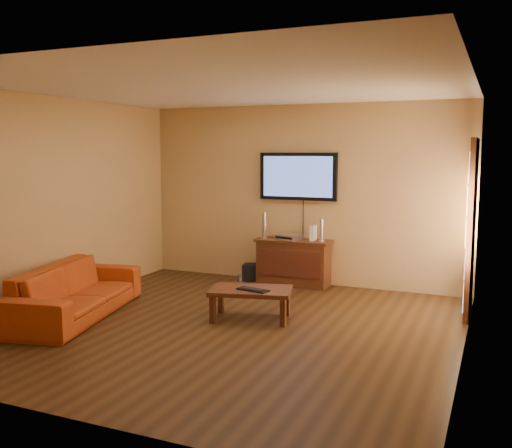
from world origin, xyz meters
The scene contains 14 objects.
ground_plane centered at (0.00, 0.00, 0.00)m, with size 5.00×5.00×0.00m, color #301E0D.
room_walls centered at (0.00, 0.62, 1.69)m, with size 5.00×5.00×5.00m.
french_door centered at (2.46, 1.70, 1.05)m, with size 0.07×1.02×2.22m.
media_console centered at (-0.05, 2.28, 0.35)m, with size 1.13×0.43×0.69m.
television centered at (-0.05, 2.45, 1.63)m, with size 1.21×0.08×0.71m.
coffee_table centered at (0.09, 0.38, 0.33)m, with size 1.06×0.78×0.38m.
sofa centered at (-1.93, -0.33, 0.42)m, with size 2.14×0.62×0.84m, color #B14113.
speaker_left centered at (-0.52, 2.26, 0.87)m, with size 0.11×0.11×0.40m.
speaker_right centered at (0.39, 2.24, 0.84)m, with size 0.09×0.09×0.33m.
av_receiver centered at (-0.12, 2.27, 0.73)m, with size 0.36×0.25×0.08m, color silver.
game_console centered at (0.25, 2.31, 0.81)m, with size 0.05×0.17×0.23m, color white.
subwoofer centered at (-0.76, 2.32, 0.13)m, with size 0.25×0.25×0.25m, color black.
bottle centered at (-0.76, 1.89, 0.09)m, with size 0.06×0.06×0.18m.
keyboard centered at (0.15, 0.31, 0.39)m, with size 0.41×0.22×0.02m.
Camera 1 is at (2.77, -5.68, 1.99)m, focal length 40.00 mm.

